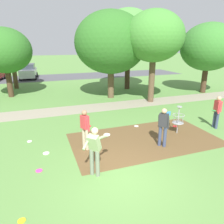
% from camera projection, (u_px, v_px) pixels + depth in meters
% --- Properties ---
extents(ground_plane, '(160.00, 160.00, 0.00)m').
position_uv_depth(ground_plane, '(121.00, 179.00, 7.02)').
color(ground_plane, '#5B8942').
extents(dirt_tee_pad, '(6.74, 3.71, 0.01)m').
position_uv_depth(dirt_tee_pad, '(145.00, 139.00, 9.89)').
color(dirt_tee_pad, brown).
rests_on(dirt_tee_pad, ground).
extents(disc_golf_basket, '(0.98, 0.58, 1.39)m').
position_uv_depth(disc_golf_basket, '(177.00, 119.00, 10.34)').
color(disc_golf_basket, '#9E9EA3').
rests_on(disc_golf_basket, ground).
extents(player_foreground_watching, '(0.45, 0.50, 1.71)m').
position_uv_depth(player_foreground_watching, '(85.00, 127.00, 8.74)').
color(player_foreground_watching, tan).
rests_on(player_foreground_watching, ground).
extents(player_throwing, '(0.43, 0.49, 1.71)m').
position_uv_depth(player_throwing, '(217.00, 110.00, 10.94)').
color(player_throwing, '#384260').
rests_on(player_throwing, ground).
extents(player_waiting_left, '(1.09, 0.66, 1.71)m').
position_uv_depth(player_waiting_left, '(95.00, 149.00, 6.93)').
color(player_waiting_left, slate).
rests_on(player_waiting_left, ground).
extents(player_waiting_right, '(0.45, 0.47, 1.71)m').
position_uv_depth(player_waiting_right, '(163.00, 125.00, 8.95)').
color(player_waiting_right, '#384260').
rests_on(player_waiting_right, ground).
extents(frisbee_near_basket, '(0.23, 0.23, 0.02)m').
position_uv_depth(frisbee_near_basket, '(175.00, 126.00, 11.42)').
color(frisbee_near_basket, red).
rests_on(frisbee_near_basket, ground).
extents(frisbee_by_tee, '(0.21, 0.21, 0.02)m').
position_uv_depth(frisbee_by_tee, '(29.00, 141.00, 9.66)').
color(frisbee_by_tee, white).
rests_on(frisbee_by_tee, ground).
extents(frisbee_mid_grass, '(0.23, 0.23, 0.02)m').
position_uv_depth(frisbee_mid_grass, '(136.00, 126.00, 11.43)').
color(frisbee_mid_grass, white).
rests_on(frisbee_mid_grass, ground).
extents(frisbee_far_left, '(0.25, 0.25, 0.02)m').
position_uv_depth(frisbee_far_left, '(46.00, 153.00, 8.62)').
color(frisbee_far_left, white).
rests_on(frisbee_far_left, ground).
extents(frisbee_far_right, '(0.24, 0.24, 0.02)m').
position_uv_depth(frisbee_far_right, '(39.00, 171.00, 7.44)').
color(frisbee_far_right, '#E53D99').
rests_on(frisbee_far_right, ground).
extents(frisbee_scattered_a, '(0.20, 0.20, 0.02)m').
position_uv_depth(frisbee_scattered_a, '(22.00, 221.00, 5.34)').
color(frisbee_scattered_a, gold).
rests_on(frisbee_scattered_a, ground).
extents(tree_near_left, '(5.12, 5.12, 7.28)m').
position_uv_depth(tree_near_left, '(128.00, 34.00, 19.40)').
color(tree_near_left, '#422D1E').
rests_on(tree_near_left, ground).
extents(tree_near_right, '(5.54, 5.54, 6.66)m').
position_uv_depth(tree_near_right, '(111.00, 43.00, 16.23)').
color(tree_near_right, brown).
rests_on(tree_near_right, ground).
extents(tree_mid_center, '(4.21, 4.21, 6.52)m').
position_uv_depth(tree_mid_center, '(154.00, 37.00, 14.87)').
color(tree_mid_center, brown).
rests_on(tree_mid_center, ground).
extents(tree_mid_right, '(3.54, 3.54, 5.44)m').
position_uv_depth(tree_mid_right, '(11.00, 47.00, 19.84)').
color(tree_mid_right, '#4C3823').
rests_on(tree_mid_right, ground).
extents(tree_far_left, '(4.72, 4.72, 5.97)m').
position_uv_depth(tree_far_left, '(209.00, 47.00, 18.12)').
color(tree_far_left, '#422D1E').
rests_on(tree_far_left, ground).
extents(tree_far_center, '(4.14, 4.14, 5.49)m').
position_uv_depth(tree_far_center, '(5.00, 51.00, 16.65)').
color(tree_far_center, '#422D1E').
rests_on(tree_far_center, ground).
extents(parking_lot_strip, '(36.00, 6.00, 0.01)m').
position_uv_depth(parking_lot_strip, '(54.00, 77.00, 27.97)').
color(parking_lot_strip, '#4C4C51').
rests_on(parking_lot_strip, ground).
extents(parked_car_center_left, '(2.23, 4.33, 1.84)m').
position_uv_depth(parked_car_center_left, '(28.00, 71.00, 26.63)').
color(parked_car_center_left, silver).
rests_on(parked_car_center_left, ground).
extents(gravel_path, '(40.00, 1.97, 0.00)m').
position_uv_depth(gravel_path, '(76.00, 110.00, 14.33)').
color(gravel_path, gray).
rests_on(gravel_path, ground).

